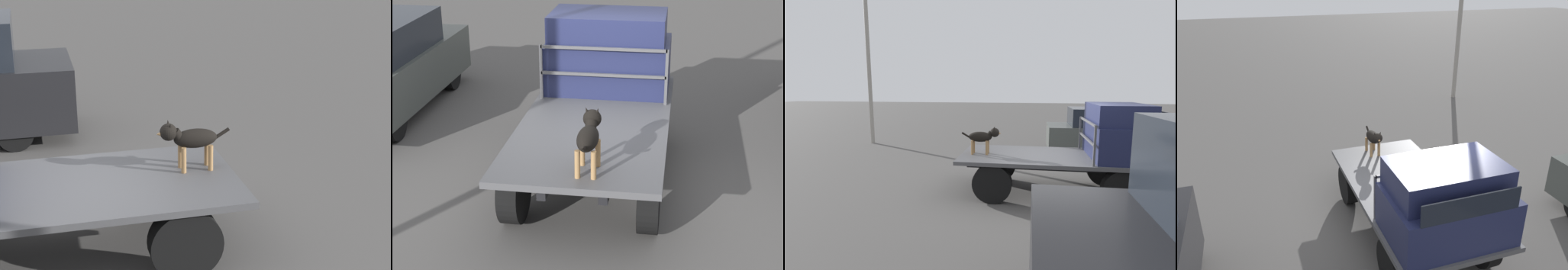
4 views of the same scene
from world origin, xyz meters
TOP-DOWN VIEW (x-y plane):
  - ground_plane at (0.00, 0.00)m, footprint 80.00×80.00m
  - flatbed_truck at (0.00, 0.00)m, footprint 4.10×1.91m
  - truck_cab at (1.35, 0.00)m, footprint 1.25×1.79m
  - truck_headboard at (0.68, 0.00)m, footprint 0.04×1.79m
  - dog at (-1.54, -0.14)m, footprint 0.90×0.23m

SIDE VIEW (x-z plane):
  - ground_plane at x=0.00m, z-range 0.00..0.00m
  - flatbed_truck at x=0.00m, z-range 0.19..1.06m
  - dog at x=-1.54m, z-range 0.95..1.59m
  - truck_headboard at x=0.68m, z-range 1.00..1.79m
  - truck_cab at x=1.35m, z-range 0.84..1.99m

